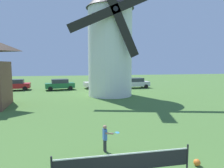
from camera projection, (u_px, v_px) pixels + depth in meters
windmill at (110, 39)px, 23.01m from camera, size 9.78×5.90×14.20m
tennis_net at (124, 163)px, 6.25m from camera, size 4.50×0.06×1.10m
player_far at (105, 137)px, 8.51m from camera, size 0.73×0.42×1.18m
stray_ball at (197, 162)px, 7.36m from camera, size 0.26×0.26×0.26m
parked_car_red at (15, 85)px, 28.05m from camera, size 4.17×2.19×1.56m
parked_car_green at (60, 84)px, 28.53m from camera, size 4.31×2.43×1.56m
parked_car_cream at (98, 83)px, 30.49m from camera, size 4.63×2.42×1.56m
parked_car_silver at (135, 83)px, 30.79m from camera, size 4.46×2.05×1.56m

